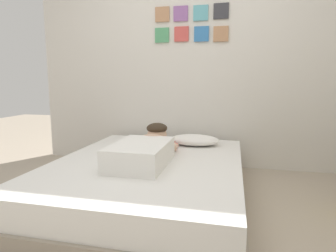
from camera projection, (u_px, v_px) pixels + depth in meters
ground_plane at (152, 233)px, 1.91m from camera, size 11.69×11.69×0.00m
back_wall at (192, 61)px, 3.36m from camera, size 3.84×0.12×2.50m
bed at (149, 180)px, 2.44m from camera, size 1.59×2.04×0.35m
pillow at (194, 140)px, 2.98m from camera, size 0.52×0.32×0.11m
person_lying at (146, 148)px, 2.39m from camera, size 0.43×0.92×0.27m
coffee_cup at (171, 145)px, 2.82m from camera, size 0.12×0.09×0.07m
cell_phone at (146, 160)px, 2.40m from camera, size 0.07×0.14×0.01m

